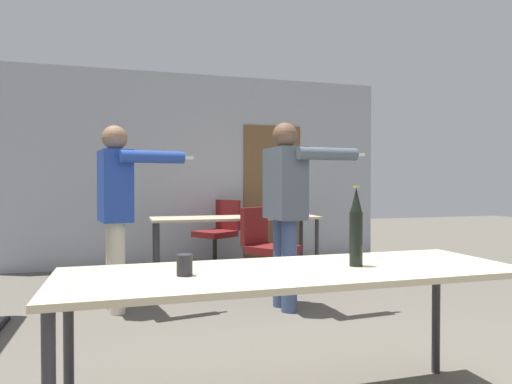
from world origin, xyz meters
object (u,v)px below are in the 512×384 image
object	(u,v)px
person_right_polo	(117,200)
office_chair_side_rolled	(219,236)
person_near_casual	(286,198)
office_chair_far_right	(267,251)
drink_cup	(185,265)
beer_bottle	(356,228)

from	to	relation	value
person_right_polo	office_chair_side_rolled	xyz separation A→B (m)	(1.33, 1.83, -0.58)
person_near_casual	office_chair_side_rolled	world-z (taller)	person_near_casual
office_chair_far_right	drink_cup	xyz separation A→B (m)	(-1.29, -2.80, 0.39)
office_chair_far_right	beer_bottle	world-z (taller)	beer_bottle
office_chair_far_right	beer_bottle	xyz separation A→B (m)	(-0.43, -2.81, 0.53)
person_near_casual	office_chair_side_rolled	size ratio (longest dim) A/B	1.85
person_near_casual	person_right_polo	xyz separation A→B (m)	(-1.52, 0.37, -0.02)
drink_cup	office_chair_side_rolled	bearing A→B (deg)	76.28
person_right_polo	office_chair_side_rolled	bearing A→B (deg)	133.85
person_right_polo	office_chair_side_rolled	distance (m)	2.34
person_right_polo	beer_bottle	size ratio (longest dim) A/B	4.21
office_chair_far_right	person_right_polo	bearing A→B (deg)	-18.58
person_right_polo	office_chair_far_right	world-z (taller)	person_right_polo
office_chair_side_rolled	drink_cup	size ratio (longest dim) A/B	9.76
office_chair_side_rolled	beer_bottle	bearing A→B (deg)	144.75
office_chair_side_rolled	drink_cup	world-z (taller)	office_chair_side_rolled
office_chair_side_rolled	person_near_casual	bearing A→B (deg)	151.73
person_right_polo	office_chair_side_rolled	size ratio (longest dim) A/B	1.81
office_chair_far_right	office_chair_side_rolled	bearing A→B (deg)	-113.74
office_chair_far_right	office_chair_side_rolled	xyz separation A→B (m)	(-0.28, 1.34, 0.03)
person_right_polo	beer_bottle	world-z (taller)	person_right_polo
office_chair_far_right	office_chair_side_rolled	world-z (taller)	office_chair_side_rolled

